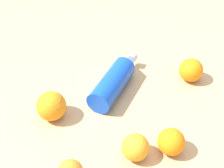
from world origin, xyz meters
name	(u,v)px	position (x,y,z in m)	size (l,w,h in m)	color
ground_plane	(123,93)	(0.00, 0.00, 0.00)	(2.40, 2.40, 0.00)	tan
water_bottle	(115,80)	(0.01, 0.03, 0.04)	(0.25, 0.11, 0.07)	blue
orange_0	(191,70)	(0.11, -0.19, 0.04)	(0.07, 0.07, 0.07)	orange
orange_1	(171,142)	(-0.18, -0.16, 0.03)	(0.07, 0.07, 0.07)	orange
orange_3	(51,106)	(-0.14, 0.17, 0.04)	(0.08, 0.08, 0.08)	orange
orange_4	(135,147)	(-0.22, -0.08, 0.03)	(0.07, 0.07, 0.07)	orange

